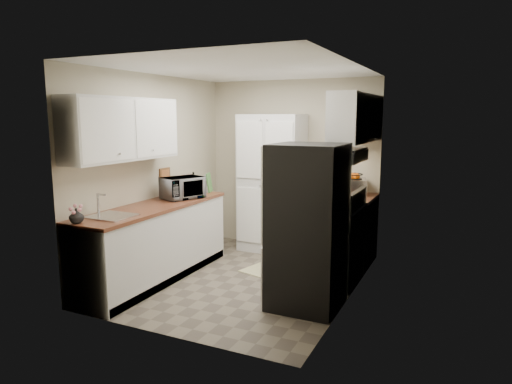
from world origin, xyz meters
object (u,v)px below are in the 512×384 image
electric_range (331,243)px  toaster_oven (355,187)px  refrigerator (308,227)px  wine_bottle (194,184)px  pantry_cabinet (272,183)px  microwave (183,188)px

electric_range → toaster_oven: bearing=87.4°
refrigerator → toaster_oven: bearing=87.5°
refrigerator → wine_bottle: bearing=156.0°
electric_range → toaster_oven: toaster_oven is taller
electric_range → wine_bottle: bearing=178.2°
toaster_oven → pantry_cabinet: bearing=166.0°
refrigerator → microwave: 1.94m
microwave → wine_bottle: bearing=33.7°
toaster_oven → refrigerator: bearing=-107.5°
pantry_cabinet → toaster_oven: 1.22m
pantry_cabinet → refrigerator: 2.07m
pantry_cabinet → refrigerator: (1.14, -1.73, -0.15)m
refrigerator → microwave: bearing=165.1°
electric_range → microwave: size_ratio=2.23×
pantry_cabinet → microwave: pantry_cabinet is taller
microwave → wine_bottle: (-0.07, 0.37, -0.00)m
wine_bottle → pantry_cabinet: bearing=47.2°
electric_range → microwave: bearing=-171.0°
refrigerator → electric_range: bearing=87.5°
refrigerator → toaster_oven: refrigerator is taller
wine_bottle → toaster_oven: size_ratio=0.73×
pantry_cabinet → electric_range: bearing=-38.2°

